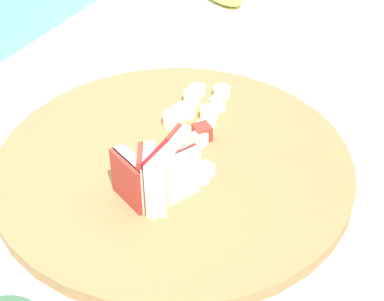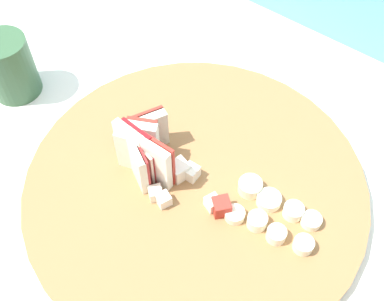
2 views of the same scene
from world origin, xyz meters
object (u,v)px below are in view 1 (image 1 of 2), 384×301
Objects in this scene: apple_dice_pile at (187,154)px; cutting_board at (174,164)px; apple_wedge_fan at (159,176)px; banana_slice_rows at (198,108)px.

cutting_board is at bearing 103.04° from apple_dice_pile.
cutting_board is at bearing 16.07° from apple_wedge_fan.
apple_wedge_fan is 0.17m from banana_slice_rows.
apple_wedge_fan is 0.07m from apple_dice_pile.
apple_dice_pile reaches higher than banana_slice_rows.
apple_wedge_fan is at bearing -163.93° from cutting_board.
apple_dice_pile is at bearing -76.96° from cutting_board.
apple_wedge_fan is at bearing -167.34° from banana_slice_rows.
banana_slice_rows reaches higher than cutting_board.
apple_wedge_fan reaches higher than banana_slice_rows.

